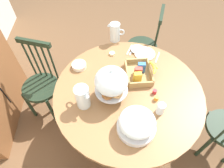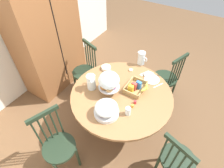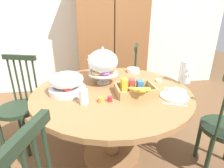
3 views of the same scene
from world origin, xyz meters
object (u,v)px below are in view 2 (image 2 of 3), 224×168
Objects in this scene: wooden_armoire at (47,36)px; cereal_basket at (136,87)px; orange_juice_pitcher at (91,83)px; windsor_chair_far_side at (85,72)px; pastry_stand_with_dome at (109,81)px; milk_pitcher at (141,59)px; cereal_bowl at (106,68)px; butter_dish at (131,70)px; fruit_platter_covered at (106,109)px; windsor_chair_by_cabinet at (176,161)px; china_plate_large at (152,79)px; drinking_glass at (128,111)px; windsor_chair_facing_door at (166,79)px; windsor_chair_near_window at (58,146)px; dining_table at (121,102)px; china_plate_small at (149,75)px.

wooden_armoire is 1.73m from cereal_basket.
orange_juice_pitcher reaches higher than cereal_basket.
windsor_chair_far_side is 2.83× the size of pastry_stand_with_dome.
milk_pitcher reaches higher than cereal_bowl.
fruit_platter_covered is at bearing -172.10° from butter_dish.
pastry_stand_with_dome is at bearing -142.09° from cereal_bowl.
wooden_armoire reaches higher than windsor_chair_by_cabinet.
fruit_platter_covered is 1.36× the size of china_plate_large.
drinking_glass is at bearing 82.82° from windsor_chair_by_cabinet.
windsor_chair_by_cabinet is 16.25× the size of butter_dish.
windsor_chair_near_window is at bearing 159.16° from windsor_chair_facing_door.
fruit_platter_covered reaches higher than china_plate_large.
cereal_basket is at bearing 161.06° from china_plate_large.
china_plate_large is at bearing -93.44° from butter_dish.
milk_pitcher reaches higher than cereal_basket.
windsor_chair_facing_door is at bearing -71.29° from wooden_armoire.
windsor_chair_by_cabinet is 4.69× the size of milk_pitcher.
windsor_chair_facing_door is at bearing -53.43° from cereal_bowl.
wooden_armoire is 1.84m from china_plate_large.
windsor_chair_by_cabinet is 1.09m from china_plate_large.
pastry_stand_with_dome is 0.51m from cereal_bowl.
china_plate_large is at bearing -18.94° from cereal_basket.
wooden_armoire is 1.78m from windsor_chair_near_window.
dining_table is at bearing 159.12° from windsor_chair_facing_door.
china_plate_large is at bearing -47.35° from orange_juice_pitcher.
windsor_chair_by_cabinet is 0.78m from drinking_glass.
pastry_stand_with_dome is 0.68m from china_plate_large.
cereal_bowl reaches higher than china_plate_small.
china_plate_large is at bearing -26.87° from dining_table.
china_plate_small is 0.28m from butter_dish.
orange_juice_pitcher is (-0.06, 0.24, -0.10)m from pastry_stand_with_dome.
fruit_platter_covered is at bearing 169.90° from china_plate_small.
windsor_chair_facing_door is at bearing -16.13° from cereal_basket.
butter_dish is at bearing -80.41° from windsor_chair_far_side.
milk_pitcher is 0.59m from cereal_basket.
cereal_basket is at bearing -104.81° from cereal_bowl.
windsor_chair_far_side is 8.86× the size of drinking_glass.
milk_pitcher is at bearing -7.16° from pastry_stand_with_dome.
windsor_chair_by_cabinet is at bearing -65.38° from windsor_chair_near_window.
cereal_basket reaches higher than china_plate_large.
pastry_stand_with_dome is 0.27m from orange_juice_pitcher.
drinking_glass is (-0.51, -1.81, -0.19)m from wooden_armoire.
windsor_chair_by_cabinet reaches higher than cereal_bowl.
wooden_armoire is at bearing 86.81° from cereal_basket.
milk_pitcher reaches higher than drinking_glass.
drinking_glass is at bearing -175.68° from china_plate_small.
china_plate_small is at bearing 47.61° from china_plate_large.
wooden_armoire is at bearing 46.48° from windsor_chair_near_window.
dining_table is at bearing -70.35° from pastry_stand_with_dome.
windsor_chair_near_window is at bearing -176.23° from orange_juice_pitcher.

